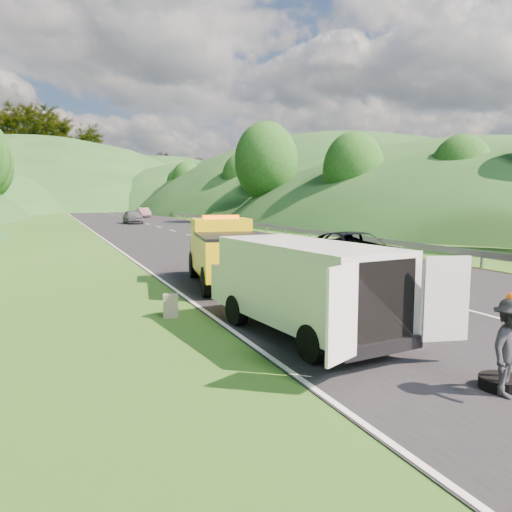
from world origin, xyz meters
name	(u,v)px	position (x,y,z in m)	size (l,w,h in m)	color
ground	(353,311)	(0.00, 0.00, 0.00)	(320.00, 320.00, 0.00)	#38661E
road_surface	(159,227)	(3.00, 40.00, 0.01)	(14.00, 200.00, 0.02)	black
guardrail	(194,220)	(10.30, 52.50, 0.00)	(0.06, 140.00, 1.52)	gray
tree_line_right	(259,217)	(23.00, 60.00, 0.00)	(14.00, 140.00, 14.00)	#285F1C
hills_backdrop	(100,207)	(6.50, 134.70, 0.00)	(201.00, 288.60, 44.00)	#2D5B23
tow_truck	(226,252)	(-1.94, 5.27, 1.23)	(3.10, 6.12, 2.51)	black
white_van	(301,283)	(-2.56, -1.63, 1.24)	(3.36, 6.38, 2.19)	black
woman	(239,319)	(-3.31, 0.40, 0.00)	(0.57, 0.42, 1.57)	white
child	(311,317)	(-1.47, -0.22, 0.00)	(0.51, 0.40, 1.04)	tan
worker	(508,397)	(-1.16, -6.13, 0.00)	(1.05, 0.60, 1.62)	black
suitcase	(171,306)	(-4.94, 1.25, 0.32)	(0.39, 0.22, 0.64)	#65604B
spare_tire	(500,390)	(-1.01, -5.85, 0.00)	(0.71, 0.71, 0.20)	black
passing_suv	(354,270)	(4.52, 6.61, 0.00)	(2.72, 5.89, 1.64)	black
dist_car_a	(133,224)	(1.56, 47.58, 0.00)	(1.87, 4.66, 1.59)	#444549
dist_car_b	(144,217)	(5.90, 64.36, 0.00)	(1.52, 4.37, 1.44)	brown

